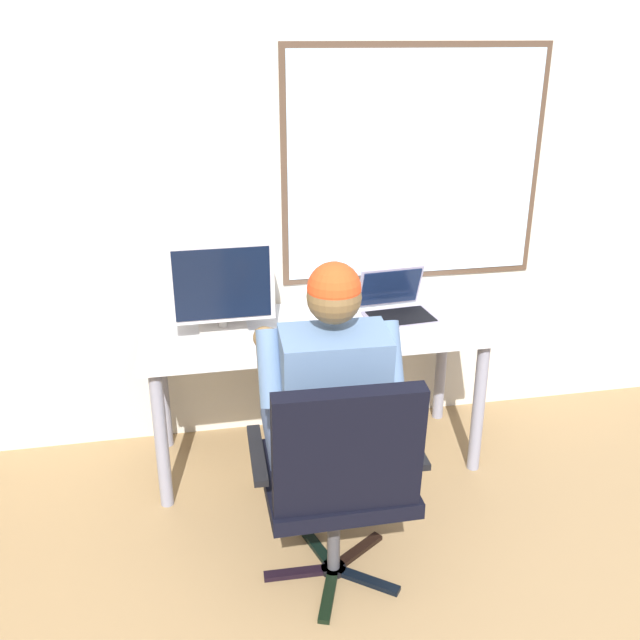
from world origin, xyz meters
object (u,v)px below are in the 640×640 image
crt_monitor (220,276)px  laptop (396,303)px  office_chair (340,471)px  desk (316,344)px  wine_glass (339,314)px  cd_case (301,336)px  person_seated (327,404)px

crt_monitor → laptop: size_ratio=1.32×
office_chair → crt_monitor: bearing=109.5°
desk → laptop: bearing=9.0°
office_chair → wine_glass: bearing=77.9°
office_chair → wine_glass: size_ratio=6.78×
office_chair → cd_case: size_ratio=5.40×
crt_monitor → cd_case: size_ratio=2.62×
person_seated → crt_monitor: 0.84m
crt_monitor → cd_case: (0.34, -0.15, -0.26)m
crt_monitor → wine_glass: bearing=-16.4°
wine_glass → cd_case: 0.20m
desk → office_chair: (-0.09, -0.93, -0.08)m
office_chair → laptop: bearing=63.3°
laptop → cd_case: (-0.50, -0.18, -0.05)m
desk → crt_monitor: (-0.43, 0.03, 0.36)m
desk → person_seated: size_ratio=1.26×
desk → person_seated: bearing=-97.1°
person_seated → wine_glass: size_ratio=9.18×
person_seated → crt_monitor: size_ratio=2.79×
laptop → office_chair: bearing=-116.7°
laptop → wine_glass: laptop is taller
office_chair → laptop: office_chair is taller
wine_glass → cd_case: wine_glass is taller
laptop → person_seated: bearing=-124.0°
desk → wine_glass: 0.24m
wine_glass → laptop: bearing=29.3°
crt_monitor → person_seated: bearing=-63.6°
wine_glass → cd_case: (-0.17, 0.00, -0.09)m
laptop → wine_glass: size_ratio=2.50×
office_chair → person_seated: size_ratio=0.74×
office_chair → crt_monitor: 1.11m
crt_monitor → desk: bearing=-4.6°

